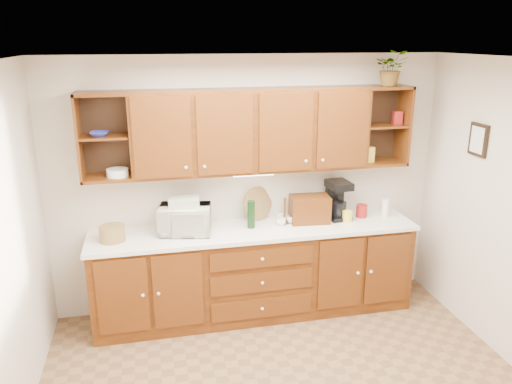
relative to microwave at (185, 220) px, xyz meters
name	(u,v)px	position (x,y,z in m)	size (l,w,h in m)	color
ceiling	(305,63)	(0.69, -1.47, 1.53)	(4.00, 4.00, 0.00)	white
back_wall	(249,185)	(0.69, 0.28, 0.23)	(4.00, 4.00, 0.00)	beige
base_cabinets	(255,273)	(0.69, -0.02, -0.62)	(3.20, 0.60, 0.90)	#391706
countertop	(255,230)	(0.69, -0.03, -0.15)	(3.24, 0.64, 0.04)	white
upper_cabinets	(253,130)	(0.70, 0.12, 0.82)	(3.20, 0.33, 0.80)	#391706
undercabinet_light	(253,174)	(0.69, 0.07, 0.40)	(0.40, 0.05, 0.03)	white
framed_picture	(479,140)	(2.67, -0.57, 0.78)	(0.03, 0.24, 0.30)	black
wicker_basket	(112,233)	(-0.68, -0.05, -0.06)	(0.23, 0.23, 0.15)	olive
microwave	(185,220)	(0.00, 0.00, 0.00)	(0.49, 0.33, 0.27)	silver
towel_stack	(184,202)	(0.00, 0.00, 0.18)	(0.29, 0.21, 0.09)	#ECCF6F
wine_bottle	(251,214)	(0.65, 0.00, 0.00)	(0.08, 0.08, 0.28)	black
woven_tray	(258,218)	(0.77, 0.22, -0.13)	(0.35, 0.35, 0.02)	olive
bread_box	(310,209)	(1.27, 0.03, 0.00)	(0.39, 0.25, 0.27)	#391706
mug_tree	(284,219)	(1.01, 0.05, -0.09)	(0.23, 0.24, 0.26)	#391706
canister_red	(361,211)	(1.85, 0.05, -0.07)	(0.11, 0.11, 0.13)	maroon
canister_white	(385,208)	(2.09, 0.00, -0.04)	(0.07, 0.07, 0.19)	white
canister_yellow	(347,216)	(1.65, -0.05, -0.08)	(0.10, 0.10, 0.12)	yellow
coffee_maker	(337,200)	(1.59, 0.10, 0.06)	(0.23, 0.29, 0.40)	black
bowl_stack	(99,134)	(-0.72, 0.08, 0.85)	(0.17, 0.17, 0.04)	navy
plate_stack	(118,173)	(-0.59, 0.09, 0.48)	(0.20, 0.20, 0.07)	white
pantry_box_yellow	(369,155)	(1.91, 0.09, 0.52)	(0.09, 0.07, 0.16)	yellow
pantry_box_red	(397,118)	(2.20, 0.11, 0.89)	(0.09, 0.08, 0.13)	maroon
potted_plant	(392,68)	(2.07, 0.06, 1.39)	(0.31, 0.27, 0.34)	#999999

